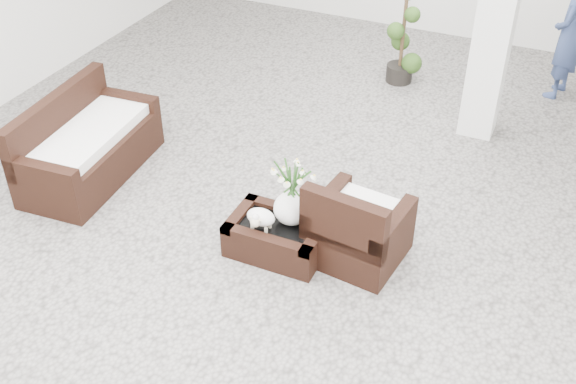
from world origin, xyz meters
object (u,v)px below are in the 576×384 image
at_px(loveseat, 88,139).
at_px(coffee_table, 278,238).
at_px(armchair, 359,219).
at_px(topiary, 404,30).

bearing_deg(loveseat, coffee_table, -101.98).
bearing_deg(loveseat, armchair, -95.54).
xyz_separation_m(coffee_table, armchair, (0.71, 0.25, 0.28)).
distance_m(armchair, loveseat, 3.11).
height_order(coffee_table, armchair, armchair).
xyz_separation_m(coffee_table, loveseat, (-2.40, 0.34, 0.30)).
distance_m(armchair, topiary, 3.72).
relative_size(armchair, loveseat, 0.51).
height_order(armchair, topiary, topiary).
relative_size(coffee_table, topiary, 0.61).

